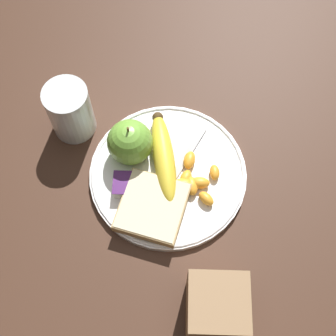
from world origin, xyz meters
TOP-DOWN VIEW (x-y plane):
  - ground_plane at (0.00, 0.00)m, footprint 3.00×3.00m
  - plate at (0.00, 0.00)m, footprint 0.27×0.27m
  - juice_glass at (0.09, 0.17)m, footprint 0.08×0.08m
  - apple at (0.04, 0.06)m, footprint 0.08×0.08m
  - banana at (0.02, 0.01)m, footprint 0.17×0.06m
  - bread_slice at (-0.07, 0.02)m, footprint 0.13×0.13m
  - fork at (-0.01, -0.01)m, footprint 0.17×0.10m
  - jam_packet at (-0.03, 0.07)m, footprint 0.04×0.03m
  - orange_segment_0 at (-0.03, -0.04)m, footprint 0.04×0.03m
  - orange_segment_1 at (-0.05, -0.06)m, footprint 0.03×0.03m
  - orange_segment_2 at (-0.00, -0.08)m, footprint 0.03×0.02m
  - orange_segment_3 at (-0.01, -0.03)m, footprint 0.03×0.03m
  - orange_segment_4 at (0.00, -0.00)m, footprint 0.04×0.03m
  - orange_segment_5 at (-0.02, -0.03)m, footprint 0.02×0.03m
  - orange_segment_6 at (0.02, -0.04)m, footprint 0.04×0.03m
  - orange_segment_7 at (-0.02, -0.05)m, footprint 0.02×0.03m
  - condiment_caddy at (-0.22, -0.08)m, footprint 0.08×0.08m

SIDE VIEW (x-z plane):
  - ground_plane at x=0.00m, z-range 0.00..0.00m
  - plate at x=0.00m, z-range 0.00..0.02m
  - fork at x=-0.01m, z-range 0.01..0.02m
  - orange_segment_2 at x=0.00m, z-range 0.01..0.03m
  - orange_segment_1 at x=-0.05m, z-range 0.01..0.03m
  - orange_segment_3 at x=-0.01m, z-range 0.01..0.03m
  - orange_segment_6 at x=0.02m, z-range 0.01..0.03m
  - orange_segment_7 at x=-0.02m, z-range 0.01..0.03m
  - orange_segment_0 at x=-0.03m, z-range 0.01..0.03m
  - orange_segment_4 at x=0.00m, z-range 0.01..0.03m
  - orange_segment_5 at x=-0.02m, z-range 0.01..0.03m
  - jam_packet at x=-0.03m, z-range 0.01..0.03m
  - bread_slice at x=-0.07m, z-range 0.01..0.03m
  - banana at x=0.02m, z-range 0.01..0.05m
  - condiment_caddy at x=-0.22m, z-range 0.00..0.10m
  - juice_glass at x=0.09m, z-range 0.00..0.10m
  - apple at x=0.04m, z-range 0.01..0.09m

